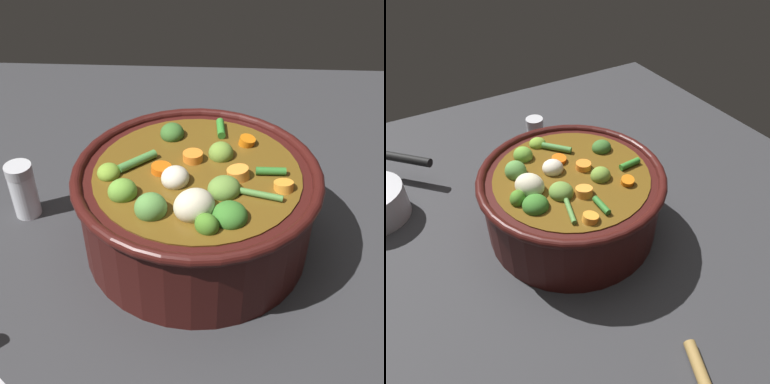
% 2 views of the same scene
% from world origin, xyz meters
% --- Properties ---
extents(ground_plane, '(1.10, 1.10, 0.00)m').
position_xyz_m(ground_plane, '(0.00, 0.00, 0.00)').
color(ground_plane, '#2D2D30').
extents(cooking_pot, '(0.31, 0.31, 0.14)m').
position_xyz_m(cooking_pot, '(0.00, -0.00, 0.06)').
color(cooking_pot, '#38110F').
rests_on(cooking_pot, ground_plane).
extents(salt_shaker, '(0.04, 0.04, 0.08)m').
position_xyz_m(salt_shaker, '(-0.05, -0.25, 0.04)').
color(salt_shaker, silver).
rests_on(salt_shaker, ground_plane).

